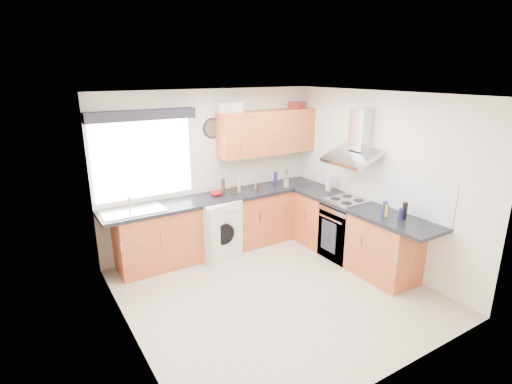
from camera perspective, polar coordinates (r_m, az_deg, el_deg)
ground_plane at (r=5.36m, az=2.61°, el=-14.06°), size 3.60×3.60×0.00m
ceiling at (r=4.60m, az=3.04°, el=13.71°), size 3.60×3.60×0.02m
wall_back at (r=6.34m, az=-6.48°, el=3.08°), size 3.60×0.02×2.50m
wall_front at (r=3.61m, az=19.44°, el=-8.80°), size 3.60×0.02×2.50m
wall_left at (r=4.14m, az=-18.26°, el=-5.31°), size 0.02×3.60×2.50m
wall_right at (r=6.00m, az=17.11°, el=1.64°), size 0.02×3.60×2.50m
window at (r=5.90m, az=-15.78°, el=4.50°), size 1.40×0.02×1.10m
window_blind at (r=5.72m, az=-16.03°, el=10.51°), size 1.50×0.18×0.14m
splashback at (r=6.21m, az=14.93°, el=1.64°), size 0.01×3.00×0.54m
base_cab_back at (r=6.30m, az=-5.91°, el=-4.84°), size 3.00×0.58×0.86m
base_cab_corner at (r=7.08m, az=5.82°, el=-2.32°), size 0.60×0.60×0.86m
base_cab_right at (r=6.15m, az=13.60°, el=-5.78°), size 0.58×2.10×0.86m
worktop_back at (r=6.18m, az=-5.16°, el=-0.77°), size 3.60×0.62×0.05m
worktop_right at (r=5.89m, az=14.87°, el=-2.18°), size 0.62×2.42×0.05m
sink at (r=5.72m, az=-17.15°, el=-2.26°), size 0.84×0.46×0.10m
oven at (r=6.24m, az=12.56°, el=-5.41°), size 0.56×0.58×0.85m
hob_plate at (r=6.08m, az=12.85°, el=-1.12°), size 0.52×0.52×0.01m
extractor_hood at (r=5.95m, az=14.09°, el=6.88°), size 0.52×0.78×0.66m
upper_cabinets at (r=6.54m, az=1.64°, el=8.53°), size 1.70×0.35×0.70m
washing_machine at (r=6.18m, az=-5.88°, el=-5.10°), size 0.73×0.72×0.90m
wall_clock at (r=6.22m, az=-6.18°, el=9.03°), size 0.32×0.04×0.32m
casserole at (r=6.24m, az=-3.92°, el=12.04°), size 0.41×0.33×0.16m
storage_box at (r=6.95m, az=5.81°, el=12.27°), size 0.27×0.25×0.10m
utensil_pot at (r=6.60m, az=4.34°, el=1.23°), size 0.11×0.11×0.13m
kitchen_roll at (r=6.50m, az=10.37°, el=1.19°), size 0.11×0.11×0.23m
tomato_cluster at (r=6.18m, az=-5.69°, el=-0.20°), size 0.16×0.16×0.07m
jar_0 at (r=6.42m, az=0.26°, el=0.73°), size 0.05×0.05×0.11m
jar_1 at (r=6.72m, az=2.78°, el=1.94°), size 0.06×0.06×0.22m
jar_2 at (r=6.47m, az=0.02°, el=0.99°), size 0.05×0.05×0.14m
jar_3 at (r=6.22m, az=-3.21°, el=0.27°), size 0.07×0.07×0.13m
jar_4 at (r=6.21m, az=-4.74°, el=0.78°), size 0.06×0.06×0.25m
jar_5 at (r=6.30m, az=-2.44°, el=1.10°), size 0.05×0.05×0.25m
bottle_0 at (r=5.56m, az=17.92°, el=-2.25°), size 0.07×0.07×0.20m
bottle_1 at (r=5.48m, az=20.01°, el=-2.97°), size 0.07×0.07×0.15m
bottle_2 at (r=5.54m, az=18.22°, el=-2.52°), size 0.05×0.05×0.17m
bottle_3 at (r=5.52m, az=20.48°, el=-2.50°), size 0.07×0.07×0.23m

